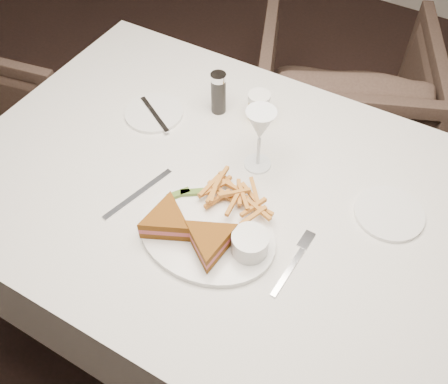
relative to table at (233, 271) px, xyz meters
name	(u,v)px	position (x,y,z in m)	size (l,w,h in m)	color
ground	(179,336)	(-0.14, -0.13, -0.38)	(5.00, 5.00, 0.00)	black
table	(233,271)	(0.00, 0.00, 0.00)	(1.37, 0.92, 0.75)	silver
chair_far	(340,95)	(-0.04, 0.95, -0.03)	(0.67, 0.63, 0.69)	#45332A
table_setting	(226,194)	(0.00, -0.05, 0.41)	(0.83, 0.59, 0.18)	white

